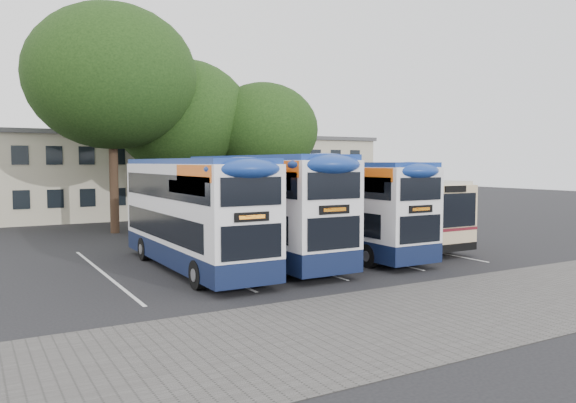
# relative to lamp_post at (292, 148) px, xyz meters

# --- Properties ---
(ground) EXTENTS (120.00, 120.00, 0.00)m
(ground) POSITION_rel_lamp_post_xyz_m (-6.00, -19.97, -5.08)
(ground) COLOR black
(ground) RESTS_ON ground
(paving_strip) EXTENTS (40.00, 6.00, 0.01)m
(paving_strip) POSITION_rel_lamp_post_xyz_m (-8.00, -24.97, -5.08)
(paving_strip) COLOR #595654
(paving_strip) RESTS_ON ground
(bay_lines) EXTENTS (14.12, 11.00, 0.01)m
(bay_lines) POSITION_rel_lamp_post_xyz_m (-9.75, -14.97, -5.08)
(bay_lines) COLOR silver
(bay_lines) RESTS_ON ground
(depot_building) EXTENTS (32.40, 8.40, 6.20)m
(depot_building) POSITION_rel_lamp_post_xyz_m (-6.00, 7.02, -1.93)
(depot_building) COLOR #BCB297
(depot_building) RESTS_ON ground
(lamp_post) EXTENTS (0.25, 1.05, 9.06)m
(lamp_post) POSITION_rel_lamp_post_xyz_m (0.00, 0.00, 0.00)
(lamp_post) COLOR gray
(lamp_post) RESTS_ON ground
(tree_left) EXTENTS (9.56, 9.56, 12.91)m
(tree_left) POSITION_rel_lamp_post_xyz_m (-13.66, -3.19, 3.75)
(tree_left) COLOR black
(tree_left) RESTS_ON ground
(tree_mid) EXTENTS (8.64, 8.64, 10.58)m
(tree_mid) POSITION_rel_lamp_post_xyz_m (-8.86, -1.27, 1.82)
(tree_mid) COLOR black
(tree_mid) RESTS_ON ground
(tree_right) EXTENTS (7.16, 7.16, 9.22)m
(tree_right) POSITION_rel_lamp_post_xyz_m (-4.07, -3.20, 1.08)
(tree_right) COLOR black
(tree_right) RESTS_ON ground
(bus_dd_left) EXTENTS (2.43, 10.04, 4.18)m
(bus_dd_left) POSITION_rel_lamp_post_xyz_m (-13.62, -15.85, -2.78)
(bus_dd_left) COLOR #0F193A
(bus_dd_left) RESTS_ON ground
(bus_dd_mid) EXTENTS (2.51, 10.36, 4.32)m
(bus_dd_mid) POSITION_rel_lamp_post_xyz_m (-10.52, -15.52, -2.71)
(bus_dd_mid) COLOR #0F193A
(bus_dd_mid) RESTS_ON ground
(bus_dd_right) EXTENTS (2.36, 9.72, 4.05)m
(bus_dd_right) POSITION_rel_lamp_post_xyz_m (-6.62, -15.73, -2.85)
(bus_dd_right) COLOR #0F193A
(bus_dd_right) RESTS_ON ground
(bus_single) EXTENTS (2.77, 10.89, 3.25)m
(bus_single) POSITION_rel_lamp_post_xyz_m (-3.41, -13.71, -3.24)
(bus_single) COLOR #D1B78B
(bus_single) RESTS_ON ground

